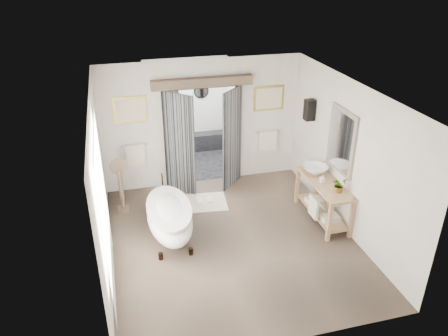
{
  "coord_description": "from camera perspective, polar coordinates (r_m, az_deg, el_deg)",
  "views": [
    {
      "loc": [
        -1.88,
        -6.53,
        4.94
      ],
      "look_at": [
        0.0,
        0.6,
        1.25
      ],
      "focal_mm": 35.0,
      "sensor_mm": 36.0,
      "label": 1
    }
  ],
  "objects": [
    {
      "name": "ground_plane",
      "position": [
        8.4,
        1.06,
        -9.44
      ],
      "size": [
        5.0,
        5.0,
        0.0
      ],
      "primitive_type": "plane",
      "color": "brown"
    },
    {
      "name": "room_shell",
      "position": [
        7.34,
        1.17,
        1.78
      ],
      "size": [
        4.52,
        5.02,
        2.91
      ],
      "color": "silver",
      "rests_on": "ground_plane"
    },
    {
      "name": "shower_room",
      "position": [
        11.42,
        -4.37,
        5.83
      ],
      "size": [
        2.22,
        2.01,
        2.51
      ],
      "color": "black",
      "rests_on": "ground_plane"
    },
    {
      "name": "back_wall_dressing",
      "position": [
        9.65,
        -2.61,
        6.08
      ],
      "size": [
        3.82,
        0.7,
        2.52
      ],
      "color": "black",
      "rests_on": "ground_plane"
    },
    {
      "name": "clawfoot_tub",
      "position": [
        8.33,
        -7.14,
        -6.32
      ],
      "size": [
        0.83,
        1.86,
        0.91
      ],
      "color": "black",
      "rests_on": "ground_plane"
    },
    {
      "name": "vanity",
      "position": [
        8.97,
        12.74,
        -3.76
      ],
      "size": [
        0.57,
        1.6,
        0.85
      ],
      "color": "tan",
      "rests_on": "ground_plane"
    },
    {
      "name": "pedestal_mirror",
      "position": [
        9.25,
        -13.27,
        -2.72
      ],
      "size": [
        0.36,
        0.23,
        1.22
      ],
      "color": "brown",
      "rests_on": "ground_plane"
    },
    {
      "name": "rug",
      "position": [
        9.55,
        -3.33,
        -4.56
      ],
      "size": [
        1.28,
        0.93,
        0.01
      ],
      "primitive_type": "cube",
      "rotation": [
        0.0,
        0.0,
        -0.11
      ],
      "color": "beige",
      "rests_on": "ground_plane"
    },
    {
      "name": "slippers",
      "position": [
        9.58,
        -2.59,
        -4.21
      ],
      "size": [
        0.36,
        0.27,
        0.05
      ],
      "color": "white",
      "rests_on": "rug"
    },
    {
      "name": "basin",
      "position": [
        9.04,
        11.85,
        -0.29
      ],
      "size": [
        0.55,
        0.55,
        0.17
      ],
      "primitive_type": "imported",
      "rotation": [
        0.0,
        0.0,
        -0.1
      ],
      "color": "white",
      "rests_on": "vanity"
    },
    {
      "name": "plant",
      "position": [
        8.45,
        14.8,
        -2.15
      ],
      "size": [
        0.33,
        0.31,
        0.3
      ],
      "primitive_type": "imported",
      "rotation": [
        0.0,
        0.0,
        0.33
      ],
      "color": "gray",
      "rests_on": "vanity"
    },
    {
      "name": "soap_bottle_a",
      "position": [
        8.74,
        12.74,
        -1.36
      ],
      "size": [
        0.08,
        0.09,
        0.18
      ],
      "primitive_type": "imported",
      "rotation": [
        0.0,
        0.0,
        0.05
      ],
      "color": "gray",
      "rests_on": "vanity"
    },
    {
      "name": "soap_bottle_b",
      "position": [
        9.32,
        10.73,
        0.63
      ],
      "size": [
        0.16,
        0.16,
        0.17
      ],
      "primitive_type": "imported",
      "rotation": [
        0.0,
        0.0,
        0.26
      ],
      "color": "gray",
      "rests_on": "vanity"
    }
  ]
}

